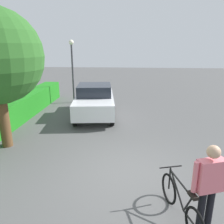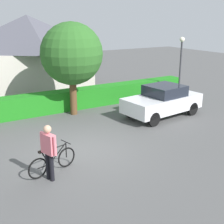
# 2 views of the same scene
# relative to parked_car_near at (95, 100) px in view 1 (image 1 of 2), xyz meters

# --- Properties ---
(ground_plane) EXTENTS (60.00, 60.00, 0.00)m
(ground_plane) POSITION_rel_parked_car_near_xyz_m (-5.15, -1.71, -0.78)
(ground_plane) COLOR #4F4F4F
(parked_car_near) EXTENTS (4.12, 2.22, 1.53)m
(parked_car_near) POSITION_rel_parked_car_near_xyz_m (0.00, 0.00, 0.00)
(parked_car_near) COLOR silver
(parked_car_near) RESTS_ON ground
(bicycle) EXTENTS (1.70, 0.63, 0.89)m
(bicycle) POSITION_rel_parked_car_near_xyz_m (-6.65, -2.70, -0.41)
(bicycle) COLOR black
(bicycle) RESTS_ON ground
(person_rider) EXTENTS (0.35, 0.66, 1.74)m
(person_rider) POSITION_rel_parked_car_near_xyz_m (-6.87, -3.09, 0.25)
(person_rider) COLOR black
(person_rider) RESTS_ON ground
(street_lamp) EXTENTS (0.28, 0.28, 3.65)m
(street_lamp) POSITION_rel_parked_car_near_xyz_m (2.60, 1.67, 1.63)
(street_lamp) COLOR #38383D
(street_lamp) RESTS_ON ground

